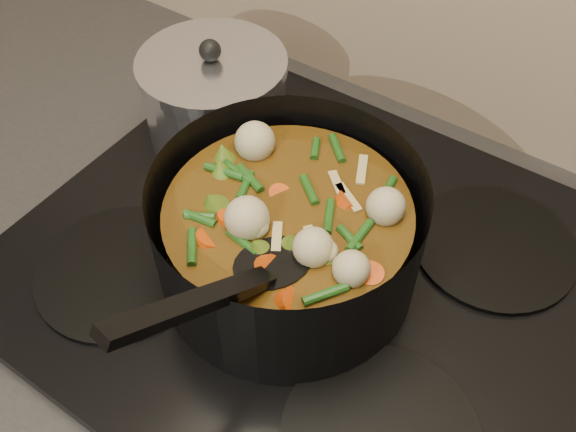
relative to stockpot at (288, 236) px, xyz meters
The scene contains 4 objects.
counter 0.54m from the stockpot, 68.98° to the left, with size 2.64×0.64×0.91m.
stovetop 0.08m from the stockpot, 68.98° to the left, with size 0.62×0.54×0.03m.
stockpot is the anchor object (origin of this frame).
saucepan 0.23m from the stockpot, 146.74° to the left, with size 0.18×0.18×0.15m.
Camera 1 is at (0.22, 1.57, 1.49)m, focal length 40.00 mm.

